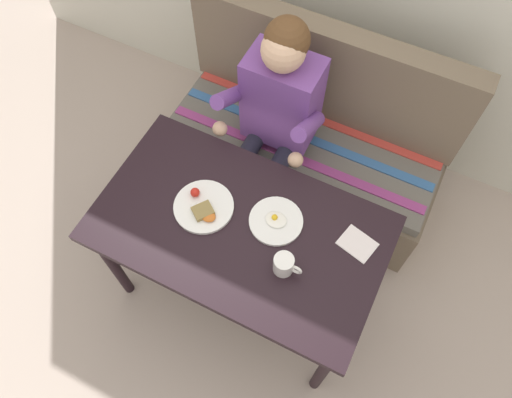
# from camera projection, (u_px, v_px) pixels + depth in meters

# --- Properties ---
(ground_plane) EXTENTS (8.00, 8.00, 0.00)m
(ground_plane) POSITION_uv_depth(u_px,v_px,m) (244.00, 285.00, 2.64)
(ground_plane) COLOR #B09E91
(table) EXTENTS (1.20, 0.70, 0.73)m
(table) POSITION_uv_depth(u_px,v_px,m) (240.00, 235.00, 2.07)
(table) COLOR black
(table) RESTS_ON ground
(couch) EXTENTS (1.44, 0.56, 1.00)m
(couch) POSITION_uv_depth(u_px,v_px,m) (306.00, 146.00, 2.68)
(couch) COLOR brown
(couch) RESTS_ON ground
(person) EXTENTS (0.45, 0.61, 1.21)m
(person) POSITION_uv_depth(u_px,v_px,m) (275.00, 113.00, 2.27)
(person) COLOR #704091
(person) RESTS_ON ground
(plate_breakfast) EXTENTS (0.25, 0.25, 0.05)m
(plate_breakfast) POSITION_uv_depth(u_px,v_px,m) (203.00, 207.00, 2.03)
(plate_breakfast) COLOR white
(plate_breakfast) RESTS_ON table
(plate_eggs) EXTENTS (0.22, 0.22, 0.04)m
(plate_eggs) POSITION_uv_depth(u_px,v_px,m) (276.00, 221.00, 2.00)
(plate_eggs) COLOR white
(plate_eggs) RESTS_ON table
(coffee_mug) EXTENTS (0.12, 0.08, 0.09)m
(coffee_mug) POSITION_uv_depth(u_px,v_px,m) (284.00, 264.00, 1.87)
(coffee_mug) COLOR white
(coffee_mug) RESTS_ON table
(napkin) EXTENTS (0.16, 0.14, 0.01)m
(napkin) POSITION_uv_depth(u_px,v_px,m) (357.00, 244.00, 1.96)
(napkin) COLOR silver
(napkin) RESTS_ON table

